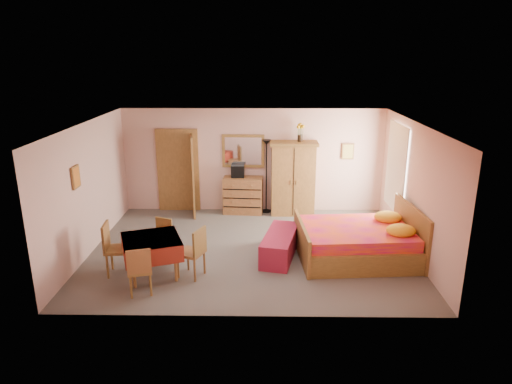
{
  "coord_description": "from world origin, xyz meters",
  "views": [
    {
      "loc": [
        0.23,
        -8.67,
        3.91
      ],
      "look_at": [
        0.1,
        0.3,
        1.15
      ],
      "focal_mm": 32.0,
      "sensor_mm": 36.0,
      "label": 1
    }
  ],
  "objects_px": {
    "chair_north": "(160,240)",
    "bench": "(280,245)",
    "wardrobe": "(293,178)",
    "chair_west": "(118,249)",
    "chest_of_drawers": "(243,195)",
    "chair_south": "(140,269)",
    "floor_lamp": "(266,177)",
    "chair_east": "(191,252)",
    "dining_table": "(152,257)",
    "bed": "(357,233)",
    "wall_mirror": "(243,151)",
    "sunflower_vase": "(300,132)",
    "stereo": "(238,171)"
  },
  "relations": [
    {
      "from": "wall_mirror",
      "to": "chair_north",
      "type": "distance_m",
      "value": 3.54
    },
    {
      "from": "floor_lamp",
      "to": "sunflower_vase",
      "type": "height_order",
      "value": "sunflower_vase"
    },
    {
      "from": "wall_mirror",
      "to": "bench",
      "type": "bearing_deg",
      "value": -70.79
    },
    {
      "from": "chair_north",
      "to": "bench",
      "type": "bearing_deg",
      "value": -152.18
    },
    {
      "from": "sunflower_vase",
      "to": "bench",
      "type": "relative_size",
      "value": 0.3
    },
    {
      "from": "chair_south",
      "to": "chair_west",
      "type": "distance_m",
      "value": 0.89
    },
    {
      "from": "chest_of_drawers",
      "to": "chair_east",
      "type": "bearing_deg",
      "value": -99.0
    },
    {
      "from": "wall_mirror",
      "to": "chair_west",
      "type": "distance_m",
      "value": 4.29
    },
    {
      "from": "chest_of_drawers",
      "to": "wall_mirror",
      "type": "relative_size",
      "value": 0.92
    },
    {
      "from": "bed",
      "to": "chair_west",
      "type": "relative_size",
      "value": 2.3
    },
    {
      "from": "wardrobe",
      "to": "bed",
      "type": "relative_size",
      "value": 0.81
    },
    {
      "from": "dining_table",
      "to": "chair_west",
      "type": "height_order",
      "value": "chair_west"
    },
    {
      "from": "chest_of_drawers",
      "to": "wall_mirror",
      "type": "height_order",
      "value": "wall_mirror"
    },
    {
      "from": "chair_north",
      "to": "bed",
      "type": "bearing_deg",
      "value": -154.4
    },
    {
      "from": "stereo",
      "to": "chair_west",
      "type": "xyz_separation_m",
      "value": [
        -1.99,
        -3.41,
        -0.58
      ]
    },
    {
      "from": "wardrobe",
      "to": "bench",
      "type": "bearing_deg",
      "value": -99.26
    },
    {
      "from": "bed",
      "to": "bench",
      "type": "distance_m",
      "value": 1.52
    },
    {
      "from": "bench",
      "to": "floor_lamp",
      "type": "bearing_deg",
      "value": 95.48
    },
    {
      "from": "chair_north",
      "to": "chair_south",
      "type": "bearing_deg",
      "value": 110.62
    },
    {
      "from": "chair_south",
      "to": "sunflower_vase",
      "type": "bearing_deg",
      "value": 37.92
    },
    {
      "from": "bed",
      "to": "chair_west",
      "type": "distance_m",
      "value": 4.52
    },
    {
      "from": "chest_of_drawers",
      "to": "wall_mirror",
      "type": "distance_m",
      "value": 1.11
    },
    {
      "from": "bench",
      "to": "chair_south",
      "type": "distance_m",
      "value": 2.82
    },
    {
      "from": "floor_lamp",
      "to": "chair_north",
      "type": "distance_m",
      "value": 3.57
    },
    {
      "from": "stereo",
      "to": "dining_table",
      "type": "distance_m",
      "value": 3.8
    },
    {
      "from": "dining_table",
      "to": "bed",
      "type": "bearing_deg",
      "value": 11.95
    },
    {
      "from": "chair_east",
      "to": "chair_south",
      "type": "bearing_deg",
      "value": 151.43
    },
    {
      "from": "dining_table",
      "to": "chair_north",
      "type": "height_order",
      "value": "chair_north"
    },
    {
      "from": "floor_lamp",
      "to": "bed",
      "type": "bearing_deg",
      "value": -56.94
    },
    {
      "from": "chair_north",
      "to": "chair_west",
      "type": "relative_size",
      "value": 0.83
    },
    {
      "from": "floor_lamp",
      "to": "chair_south",
      "type": "bearing_deg",
      "value": -117.44
    },
    {
      "from": "wardrobe",
      "to": "chair_west",
      "type": "height_order",
      "value": "wardrobe"
    },
    {
      "from": "wall_mirror",
      "to": "wardrobe",
      "type": "height_order",
      "value": "wall_mirror"
    },
    {
      "from": "dining_table",
      "to": "chair_south",
      "type": "xyz_separation_m",
      "value": [
        -0.06,
        -0.63,
        0.07
      ]
    },
    {
      "from": "sunflower_vase",
      "to": "chair_north",
      "type": "distance_m",
      "value": 4.36
    },
    {
      "from": "chest_of_drawers",
      "to": "chair_east",
      "type": "relative_size",
      "value": 1.04
    },
    {
      "from": "chair_west",
      "to": "chair_east",
      "type": "xyz_separation_m",
      "value": [
        1.33,
        -0.07,
        -0.02
      ]
    },
    {
      "from": "chest_of_drawers",
      "to": "chair_south",
      "type": "bearing_deg",
      "value": -107.0
    },
    {
      "from": "chair_north",
      "to": "chair_east",
      "type": "bearing_deg",
      "value": 160.08
    },
    {
      "from": "wall_mirror",
      "to": "chair_west",
      "type": "relative_size",
      "value": 1.07
    },
    {
      "from": "stereo",
      "to": "chair_west",
      "type": "height_order",
      "value": "stereo"
    },
    {
      "from": "chest_of_drawers",
      "to": "bench",
      "type": "xyz_separation_m",
      "value": [
        0.84,
        -2.59,
        -0.21
      ]
    },
    {
      "from": "bed",
      "to": "chair_west",
      "type": "xyz_separation_m",
      "value": [
        -4.46,
        -0.75,
        -0.03
      ]
    },
    {
      "from": "stereo",
      "to": "sunflower_vase",
      "type": "height_order",
      "value": "sunflower_vase"
    },
    {
      "from": "wall_mirror",
      "to": "chair_east",
      "type": "relative_size",
      "value": 1.12
    },
    {
      "from": "wall_mirror",
      "to": "chair_west",
      "type": "xyz_separation_m",
      "value": [
        -2.13,
        -3.58,
        -1.06
      ]
    },
    {
      "from": "sunflower_vase",
      "to": "chair_east",
      "type": "bearing_deg",
      "value": -122.3
    },
    {
      "from": "wall_mirror",
      "to": "chair_south",
      "type": "bearing_deg",
      "value": -107.53
    },
    {
      "from": "dining_table",
      "to": "chair_north",
      "type": "distance_m",
      "value": 0.65
    },
    {
      "from": "wardrobe",
      "to": "chair_east",
      "type": "bearing_deg",
      "value": -121.24
    }
  ]
}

